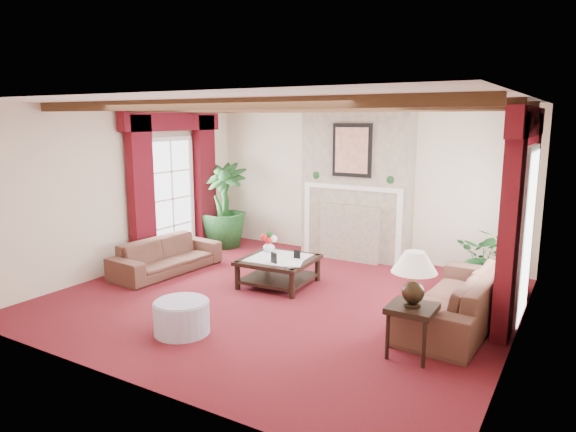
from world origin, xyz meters
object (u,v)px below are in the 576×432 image
Objects in this scene: sofa_left at (166,250)px; sofa_right at (458,288)px; side_table at (411,331)px; potted_palm at (224,223)px; ottoman at (182,317)px; coffee_table at (279,271)px.

sofa_right is (4.59, 0.24, 0.08)m from sofa_left.
sofa_left is 3.39× the size of side_table.
ottoman is (2.15, -3.59, -0.27)m from potted_palm.
coffee_table is (2.19, -1.50, -0.25)m from potted_palm.
sofa_right reaches higher than side_table.
ottoman is (-2.50, -0.78, -0.09)m from side_table.
sofa_right is at bearing 80.21° from side_table.
coffee_table is (1.93, 0.37, -0.16)m from sofa_left.
side_table is at bearing -98.00° from sofa_left.
coffee_table is 2.78m from side_table.
side_table is (2.46, -1.31, 0.07)m from coffee_table.
potted_palm is 1.78× the size of coffee_table.
sofa_right is 2.67m from coffee_table.
potted_palm is 2.67m from coffee_table.
potted_palm is (-0.26, 1.87, 0.09)m from sofa_left.
side_table is (4.65, -2.81, -0.18)m from potted_palm.
potted_palm is (-4.85, 1.63, 0.01)m from sofa_right.
side_table is (-0.20, -1.18, -0.16)m from sofa_right.
sofa_right is 3.35m from ottoman.
sofa_left is at bearing 167.94° from side_table.
sofa_right is 3.54× the size of ottoman.
sofa_left is 1.89m from potted_palm.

